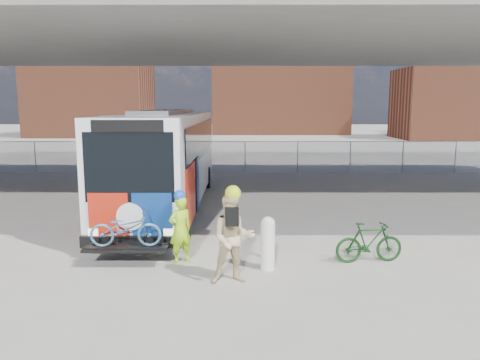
{
  "coord_description": "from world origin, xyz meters",
  "views": [
    {
      "loc": [
        0.79,
        -14.53,
        3.86
      ],
      "look_at": [
        0.75,
        -0.44,
        1.6
      ],
      "focal_mm": 35.0,
      "sensor_mm": 36.0,
      "label": 1
    }
  ],
  "objects_px": {
    "cyclist_hivis": "(180,228)",
    "bike_parked": "(369,242)",
    "bollard": "(268,241)",
    "cyclist_tan": "(233,237)",
    "bus": "(167,152)"
  },
  "relations": [
    {
      "from": "bollard",
      "to": "cyclist_hivis",
      "type": "bearing_deg",
      "value": 166.71
    },
    {
      "from": "bollard",
      "to": "cyclist_tan",
      "type": "relative_size",
      "value": 0.59
    },
    {
      "from": "bollard",
      "to": "bike_parked",
      "type": "xyz_separation_m",
      "value": [
        2.53,
        0.5,
        -0.18
      ]
    },
    {
      "from": "bus",
      "to": "bike_parked",
      "type": "xyz_separation_m",
      "value": [
        5.95,
        -6.33,
        -1.6
      ]
    },
    {
      "from": "bollard",
      "to": "cyclist_hivis",
      "type": "relative_size",
      "value": 0.7
    },
    {
      "from": "bollard",
      "to": "cyclist_tan",
      "type": "bearing_deg",
      "value": -134.23
    },
    {
      "from": "cyclist_hivis",
      "to": "bike_parked",
      "type": "height_order",
      "value": "cyclist_hivis"
    },
    {
      "from": "bollard",
      "to": "bike_parked",
      "type": "bearing_deg",
      "value": 11.21
    },
    {
      "from": "cyclist_tan",
      "to": "bike_parked",
      "type": "xyz_separation_m",
      "value": [
        3.34,
        1.33,
        -0.51
      ]
    },
    {
      "from": "cyclist_hivis",
      "to": "cyclist_tan",
      "type": "distance_m",
      "value": 1.88
    },
    {
      "from": "bus",
      "to": "bollard",
      "type": "bearing_deg",
      "value": -63.45
    },
    {
      "from": "bus",
      "to": "cyclist_tan",
      "type": "bearing_deg",
      "value": -71.19
    },
    {
      "from": "bus",
      "to": "cyclist_hivis",
      "type": "distance_m",
      "value": 6.57
    },
    {
      "from": "cyclist_hivis",
      "to": "cyclist_tan",
      "type": "bearing_deg",
      "value": 100.16
    },
    {
      "from": "bike_parked",
      "to": "bus",
      "type": "bearing_deg",
      "value": 36.58
    }
  ]
}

